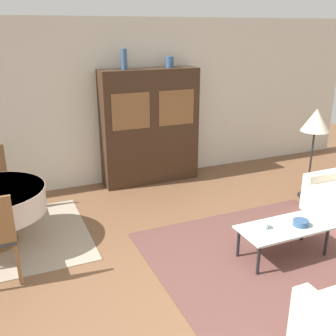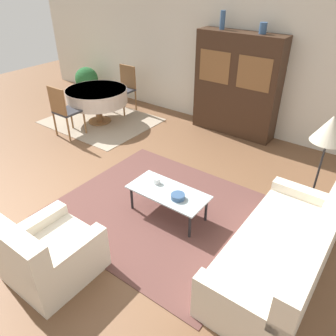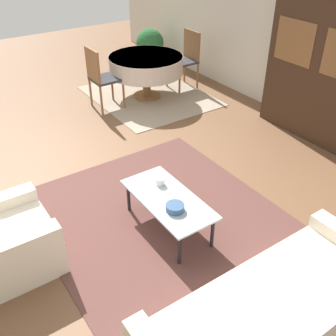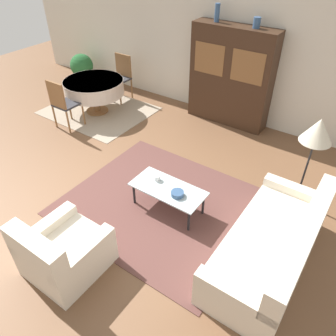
# 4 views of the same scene
# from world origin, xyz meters

# --- Properties ---
(ground_plane) EXTENTS (14.00, 14.00, 0.00)m
(ground_plane) POSITION_xyz_m (0.00, 0.00, 0.00)
(ground_plane) COLOR brown
(wall_back) EXTENTS (10.00, 0.06, 2.70)m
(wall_back) POSITION_xyz_m (0.00, 3.63, 1.35)
(wall_back) COLOR beige
(wall_back) RESTS_ON ground_plane
(area_rug) EXTENTS (2.72, 2.40, 0.01)m
(area_rug) POSITION_xyz_m (1.12, 0.49, 0.01)
(area_rug) COLOR brown
(area_rug) RESTS_ON ground_plane
(dining_rug) EXTENTS (2.20, 1.81, 0.01)m
(dining_rug) POSITION_xyz_m (-1.80, 2.15, 0.01)
(dining_rug) COLOR gray
(dining_rug) RESTS_ON ground_plane
(couch) EXTENTS (0.89, 2.04, 0.85)m
(couch) POSITION_xyz_m (2.83, 0.40, 0.30)
(couch) COLOR beige
(couch) RESTS_ON ground_plane
(armchair) EXTENTS (0.82, 0.87, 0.82)m
(armchair) POSITION_xyz_m (0.84, -1.10, 0.30)
(armchair) COLOR beige
(armchair) RESTS_ON ground_plane
(coffee_table) EXTENTS (1.07, 0.51, 0.38)m
(coffee_table) POSITION_xyz_m (1.25, 0.48, 0.35)
(coffee_table) COLOR black
(coffee_table) RESTS_ON area_rug
(display_cabinet) EXTENTS (1.64, 0.41, 1.92)m
(display_cabinet) POSITION_xyz_m (0.73, 3.38, 0.96)
(display_cabinet) COLOR #382316
(display_cabinet) RESTS_ON ground_plane
(dining_table) EXTENTS (1.26, 1.26, 0.72)m
(dining_table) POSITION_xyz_m (-1.79, 2.10, 0.58)
(dining_table) COLOR brown
(dining_table) RESTS_ON dining_rug
(dining_chair_near) EXTENTS (0.44, 0.44, 1.00)m
(dining_chair_near) POSITION_xyz_m (-1.79, 1.24, 0.58)
(dining_chair_near) COLOR brown
(dining_chair_near) RESTS_ON dining_rug
(dining_chair_far) EXTENTS (0.44, 0.44, 1.00)m
(dining_chair_far) POSITION_xyz_m (-1.79, 2.95, 0.58)
(dining_chair_far) COLOR brown
(dining_chair_far) RESTS_ON dining_rug
(floor_lamp) EXTENTS (0.42, 0.42, 1.40)m
(floor_lamp) POSITION_xyz_m (2.75, 1.74, 1.19)
(floor_lamp) COLOR black
(floor_lamp) RESTS_ON ground_plane
(cup) EXTENTS (0.09, 0.09, 0.08)m
(cup) POSITION_xyz_m (1.01, 0.54, 0.43)
(cup) COLOR white
(cup) RESTS_ON coffee_table
(bowl) EXTENTS (0.18, 0.18, 0.07)m
(bowl) POSITION_xyz_m (1.44, 0.43, 0.42)
(bowl) COLOR #33517A
(bowl) RESTS_ON coffee_table
(vase_tall) EXTENTS (0.09, 0.09, 0.31)m
(vase_tall) POSITION_xyz_m (0.32, 3.38, 2.07)
(vase_tall) COLOR #33517A
(vase_tall) RESTS_ON display_cabinet
(vase_short) EXTENTS (0.13, 0.13, 0.18)m
(vase_short) POSITION_xyz_m (1.09, 3.38, 2.01)
(vase_short) COLOR #33517A
(vase_short) RESTS_ON display_cabinet
(potted_plant) EXTENTS (0.57, 0.57, 0.74)m
(potted_plant) POSITION_xyz_m (-3.24, 3.08, 0.42)
(potted_plant) COLOR #4C4C51
(potted_plant) RESTS_ON ground_plane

